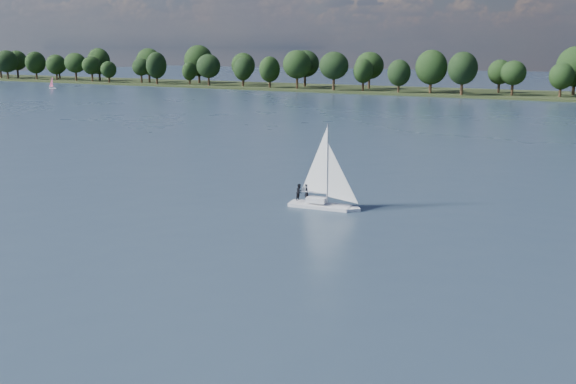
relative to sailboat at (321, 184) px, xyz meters
name	(u,v)px	position (x,y,z in m)	size (l,w,h in m)	color
ground	(410,133)	(-10.97, 60.08, -2.50)	(700.00, 700.00, 0.00)	#233342
far_shore	(518,96)	(-10.97, 172.08, -2.50)	(660.00, 40.00, 1.50)	black
sailboat	(321,184)	(0.00, 0.00, 0.00)	(6.97, 2.63, 8.95)	silver
dinghy_pink	(53,85)	(-180.23, 122.89, -1.31)	(3.35, 2.03, 5.01)	silver
pontoon	(129,85)	(-171.74, 157.05, -2.50)	(4.00, 2.00, 0.50)	slate
treeline	(477,71)	(-24.59, 168.89, 5.69)	(562.91, 74.37, 17.82)	black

